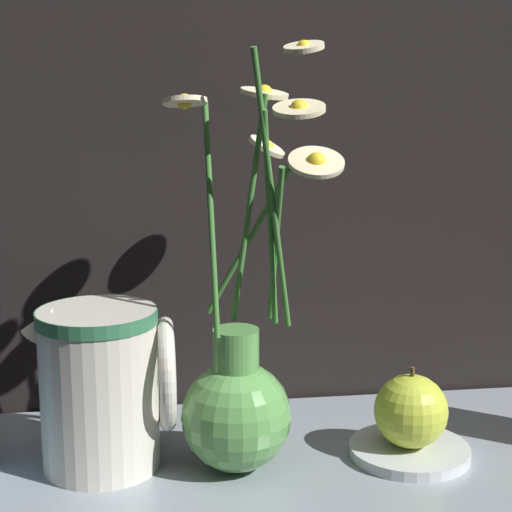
% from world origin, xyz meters
% --- Properties ---
extents(ground_plane, '(6.00, 6.00, 0.00)m').
position_xyz_m(ground_plane, '(0.00, 0.00, 0.00)').
color(ground_plane, black).
extents(shelf, '(0.75, 0.28, 0.01)m').
position_xyz_m(shelf, '(0.00, 0.00, 0.01)').
color(shelf, gray).
rests_on(shelf, ground_plane).
extents(vase_with_flowers, '(0.15, 0.16, 0.37)m').
position_xyz_m(vase_with_flowers, '(-0.03, -0.02, 0.08)').
color(vase_with_flowers, '#59994C').
rests_on(vase_with_flowers, shelf).
extents(ceramic_pitcher, '(0.13, 0.10, 0.15)m').
position_xyz_m(ceramic_pitcher, '(-0.14, 0.01, 0.09)').
color(ceramic_pitcher, beige).
rests_on(ceramic_pitcher, shelf).
extents(saucer_plate, '(0.11, 0.11, 0.01)m').
position_xyz_m(saucer_plate, '(0.13, -0.01, 0.02)').
color(saucer_plate, silver).
rests_on(saucer_plate, shelf).
extents(orange_fruit, '(0.07, 0.07, 0.07)m').
position_xyz_m(orange_fruit, '(0.13, -0.01, 0.06)').
color(orange_fruit, '#B7C638').
rests_on(orange_fruit, saucer_plate).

